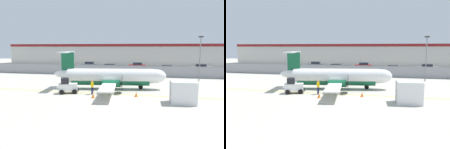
# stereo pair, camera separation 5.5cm
# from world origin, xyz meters

# --- Properties ---
(ground_plane) EXTENTS (140.00, 140.00, 0.01)m
(ground_plane) POSITION_xyz_m (0.00, 2.00, 0.00)
(ground_plane) COLOR #B7B2A3
(perimeter_fence) EXTENTS (98.00, 0.10, 2.10)m
(perimeter_fence) POSITION_xyz_m (0.00, 18.00, 1.12)
(perimeter_fence) COLOR gray
(perimeter_fence) RESTS_ON ground
(parking_lot_strip) EXTENTS (98.00, 17.00, 0.12)m
(parking_lot_strip) POSITION_xyz_m (0.00, 29.50, 0.06)
(parking_lot_strip) COLOR #38383A
(parking_lot_strip) RESTS_ON ground
(background_building) EXTENTS (91.00, 8.10, 6.50)m
(background_building) POSITION_xyz_m (0.00, 47.99, 3.26)
(background_building) COLOR beige
(background_building) RESTS_ON ground
(commuter_airplane) EXTENTS (14.90, 16.06, 4.92)m
(commuter_airplane) POSITION_xyz_m (-1.05, 5.17, 1.60)
(commuter_airplane) COLOR white
(commuter_airplane) RESTS_ON ground
(baggage_tug) EXTENTS (2.57, 2.07, 1.88)m
(baggage_tug) POSITION_xyz_m (-5.70, 1.29, 0.86)
(baggage_tug) COLOR silver
(baggage_tug) RESTS_ON ground
(ground_crew_worker) EXTENTS (0.36, 0.54, 1.70)m
(ground_crew_worker) POSITION_xyz_m (-2.66, 1.40, 0.95)
(ground_crew_worker) COLOR #191E4C
(ground_crew_worker) RESTS_ON ground
(cargo_container) EXTENTS (2.53, 2.16, 2.20)m
(cargo_container) POSITION_xyz_m (7.33, -0.70, 1.10)
(cargo_container) COLOR silver
(cargo_container) RESTS_ON ground
(traffic_cone_near_left) EXTENTS (0.36, 0.36, 0.64)m
(traffic_cone_near_left) POSITION_xyz_m (2.53, 1.18, 0.31)
(traffic_cone_near_left) COLOR orange
(traffic_cone_near_left) RESTS_ON ground
(traffic_cone_near_right) EXTENTS (0.36, 0.36, 0.64)m
(traffic_cone_near_right) POSITION_xyz_m (-2.02, -0.35, 0.31)
(traffic_cone_near_right) COLOR orange
(traffic_cone_near_right) RESTS_ON ground
(traffic_cone_far_left) EXTENTS (0.36, 0.36, 0.64)m
(traffic_cone_far_left) POSITION_xyz_m (-6.25, 1.38, 0.31)
(traffic_cone_far_left) COLOR orange
(traffic_cone_far_left) RESTS_ON ground
(parked_car_0) EXTENTS (4.37, 2.39, 1.58)m
(parked_car_0) POSITION_xyz_m (-13.21, 32.15, 0.89)
(parked_car_0) COLOR slate
(parked_car_0) RESTS_ON parking_lot_strip
(parked_car_1) EXTENTS (4.28, 2.16, 1.58)m
(parked_car_1) POSITION_xyz_m (-6.04, 25.89, 0.89)
(parked_car_1) COLOR #19662D
(parked_car_1) RESTS_ON parking_lot_strip
(parked_car_2) EXTENTS (4.26, 2.13, 1.58)m
(parked_car_2) POSITION_xyz_m (-0.50, 31.94, 0.89)
(parked_car_2) COLOR red
(parked_car_2) RESTS_ON parking_lot_strip
(parked_car_3) EXTENTS (4.28, 2.18, 1.58)m
(parked_car_3) POSITION_xyz_m (6.40, 25.07, 0.89)
(parked_car_3) COLOR gray
(parked_car_3) RESTS_ON parking_lot_strip
(parked_car_4) EXTENTS (4.30, 2.21, 1.58)m
(parked_car_4) POSITION_xyz_m (14.32, 29.92, 0.89)
(parked_car_4) COLOR gray
(parked_car_4) RESTS_ON parking_lot_strip
(apron_light_pole) EXTENTS (0.70, 0.30, 7.27)m
(apron_light_pole) POSITION_xyz_m (11.33, 14.51, 4.30)
(apron_light_pole) COLOR slate
(apron_light_pole) RESTS_ON ground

